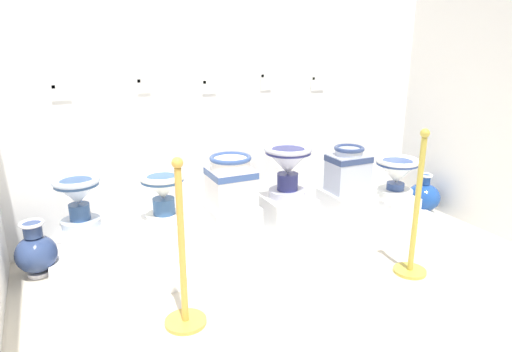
{
  "coord_description": "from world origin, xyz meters",
  "views": [
    {
      "loc": [
        0.38,
        -0.9,
        1.64
      ],
      "look_at": [
        1.83,
        2.2,
        0.58
      ],
      "focal_mm": 31.79,
      "sensor_mm": 36.0,
      "label": 1
    }
  ],
  "objects_px": {
    "info_placard_fifth": "(317,83)",
    "info_placard_first": "(60,92)",
    "decorative_vase_spare": "(423,197)",
    "plinth_block_leftmost": "(232,221)",
    "plinth_block_broad_patterned": "(84,244)",
    "antique_toilet_broad_patterned": "(78,195)",
    "antique_toilet_leftmost": "(231,180)",
    "info_placard_third": "(209,86)",
    "plinth_block_squat_floral": "(287,211)",
    "antique_toilet_rightmost": "(397,173)",
    "plinth_block_pale_glazed": "(166,237)",
    "antique_toilet_tall_cobalt": "(348,168)",
    "stanchion_post_near_right": "(414,228)",
    "plinth_block_tall_cobalt": "(346,204)",
    "antique_toilet_pale_glazed": "(163,190)",
    "info_placard_fourth": "(266,81)",
    "decorative_vase_corner": "(36,252)",
    "stanchion_post_near_left": "(183,277)",
    "info_placard_second": "(143,85)",
    "plinth_block_rightmost": "(394,203)"
  },
  "relations": [
    {
      "from": "info_placard_fifth",
      "to": "info_placard_first",
      "type": "bearing_deg",
      "value": -180.0
    },
    {
      "from": "decorative_vase_spare",
      "to": "plinth_block_leftmost",
      "type": "bearing_deg",
      "value": 176.49
    },
    {
      "from": "plinth_block_broad_patterned",
      "to": "decorative_vase_spare",
      "type": "xyz_separation_m",
      "value": [
        3.06,
        -0.16,
        -0.06
      ]
    },
    {
      "from": "antique_toilet_broad_patterned",
      "to": "decorative_vase_spare",
      "type": "xyz_separation_m",
      "value": [
        3.06,
        -0.16,
        -0.43
      ]
    },
    {
      "from": "antique_toilet_leftmost",
      "to": "antique_toilet_broad_patterned",
      "type": "bearing_deg",
      "value": 178.09
    },
    {
      "from": "antique_toilet_broad_patterned",
      "to": "info_placard_third",
      "type": "relative_size",
      "value": 2.99
    },
    {
      "from": "antique_toilet_leftmost",
      "to": "info_placard_third",
      "type": "xyz_separation_m",
      "value": [
        -0.01,
        0.43,
        0.68
      ]
    },
    {
      "from": "plinth_block_squat_floral",
      "to": "antique_toilet_rightmost",
      "type": "relative_size",
      "value": 1.01
    },
    {
      "from": "plinth_block_broad_patterned",
      "to": "info_placard_third",
      "type": "distance_m",
      "value": 1.56
    },
    {
      "from": "antique_toilet_broad_patterned",
      "to": "plinth_block_pale_glazed",
      "type": "bearing_deg",
      "value": -12.91
    },
    {
      "from": "plinth_block_pale_glazed",
      "to": "antique_toilet_tall_cobalt",
      "type": "height_order",
      "value": "antique_toilet_tall_cobalt"
    },
    {
      "from": "antique_toilet_rightmost",
      "to": "stanchion_post_near_right",
      "type": "bearing_deg",
      "value": -124.36
    },
    {
      "from": "plinth_block_tall_cobalt",
      "to": "decorative_vase_spare",
      "type": "xyz_separation_m",
      "value": [
        0.87,
        -0.05,
        -0.05
      ]
    },
    {
      "from": "antique_toilet_pale_glazed",
      "to": "info_placard_first",
      "type": "relative_size",
      "value": 2.63
    },
    {
      "from": "plinth_block_pale_glazed",
      "to": "info_placard_fourth",
      "type": "xyz_separation_m",
      "value": [
        1.07,
        0.52,
        1.05
      ]
    },
    {
      "from": "plinth_block_broad_patterned",
      "to": "stanchion_post_near_right",
      "type": "height_order",
      "value": "stanchion_post_near_right"
    },
    {
      "from": "plinth_block_squat_floral",
      "to": "decorative_vase_spare",
      "type": "xyz_separation_m",
      "value": [
        1.43,
        -0.12,
        -0.05
      ]
    },
    {
      "from": "decorative_vase_corner",
      "to": "decorative_vase_spare",
      "type": "height_order",
      "value": "decorative_vase_corner"
    },
    {
      "from": "antique_toilet_broad_patterned",
      "to": "stanchion_post_near_left",
      "type": "relative_size",
      "value": 0.35
    },
    {
      "from": "antique_toilet_tall_cobalt",
      "to": "info_placard_second",
      "type": "bearing_deg",
      "value": 162.61
    },
    {
      "from": "plinth_block_tall_cobalt",
      "to": "antique_toilet_rightmost",
      "type": "xyz_separation_m",
      "value": [
        0.52,
        -0.04,
        0.24
      ]
    },
    {
      "from": "antique_toilet_broad_patterned",
      "to": "plinth_block_pale_glazed",
      "type": "xyz_separation_m",
      "value": [
        0.56,
        -0.13,
        -0.37
      ]
    },
    {
      "from": "antique_toilet_broad_patterned",
      "to": "info_placard_first",
      "type": "relative_size",
      "value": 2.7
    },
    {
      "from": "info_placard_third",
      "to": "stanchion_post_near_right",
      "type": "distance_m",
      "value": 1.94
    },
    {
      "from": "info_placard_fifth",
      "to": "decorative_vase_spare",
      "type": "distance_m",
      "value": 1.5
    },
    {
      "from": "antique_toilet_pale_glazed",
      "to": "info_placard_fifth",
      "type": "relative_size",
      "value": 2.54
    },
    {
      "from": "antique_toilet_pale_glazed",
      "to": "plinth_block_leftmost",
      "type": "relative_size",
      "value": 0.91
    },
    {
      "from": "antique_toilet_tall_cobalt",
      "to": "stanchion_post_near_left",
      "type": "relative_size",
      "value": 0.39
    },
    {
      "from": "plinth_block_broad_patterned",
      "to": "plinth_block_rightmost",
      "type": "relative_size",
      "value": 0.87
    },
    {
      "from": "stanchion_post_near_right",
      "to": "info_placard_second",
      "type": "bearing_deg",
      "value": 138.12
    },
    {
      "from": "antique_toilet_broad_patterned",
      "to": "antique_toilet_leftmost",
      "type": "xyz_separation_m",
      "value": [
        1.12,
        -0.04,
        -0.03
      ]
    },
    {
      "from": "plinth_block_tall_cobalt",
      "to": "stanchion_post_near_left",
      "type": "distance_m",
      "value": 1.89
    },
    {
      "from": "plinth_block_tall_cobalt",
      "to": "stanchion_post_near_right",
      "type": "relative_size",
      "value": 0.37
    },
    {
      "from": "plinth_block_rightmost",
      "to": "stanchion_post_near_right",
      "type": "bearing_deg",
      "value": -124.36
    },
    {
      "from": "plinth_block_pale_glazed",
      "to": "info_placard_second",
      "type": "bearing_deg",
      "value": 87.86
    },
    {
      "from": "info_placard_first",
      "to": "stanchion_post_near_right",
      "type": "bearing_deg",
      "value": -32.91
    },
    {
      "from": "plinth_block_broad_patterned",
      "to": "info_placard_first",
      "type": "relative_size",
      "value": 2.31
    },
    {
      "from": "antique_toilet_tall_cobalt",
      "to": "info_placard_fourth",
      "type": "bearing_deg",
      "value": 137.63
    },
    {
      "from": "stanchion_post_near_right",
      "to": "info_placard_fourth",
      "type": "bearing_deg",
      "value": 109.5
    },
    {
      "from": "info_placard_third",
      "to": "info_placard_first",
      "type": "bearing_deg",
      "value": 180.0
    },
    {
      "from": "antique_toilet_tall_cobalt",
      "to": "plinth_block_tall_cobalt",
      "type": "bearing_deg",
      "value": 45.0
    },
    {
      "from": "plinth_block_pale_glazed",
      "to": "info_placard_second",
      "type": "xyz_separation_m",
      "value": [
        0.02,
        0.52,
        1.05
      ]
    },
    {
      "from": "antique_toilet_tall_cobalt",
      "to": "info_placard_fourth",
      "type": "height_order",
      "value": "info_placard_fourth"
    },
    {
      "from": "antique_toilet_broad_patterned",
      "to": "info_placard_first",
      "type": "height_order",
      "value": "info_placard_first"
    },
    {
      "from": "plinth_block_squat_floral",
      "to": "info_placard_fifth",
      "type": "xyz_separation_m",
      "value": [
        0.54,
        0.44,
        1.02
      ]
    },
    {
      "from": "plinth_block_leftmost",
      "to": "info_placard_third",
      "type": "relative_size",
      "value": 3.2
    },
    {
      "from": "plinth_block_rightmost",
      "to": "stanchion_post_near_right",
      "type": "distance_m",
      "value": 1.04
    },
    {
      "from": "plinth_block_leftmost",
      "to": "info_placard_first",
      "type": "distance_m",
      "value": 1.6
    },
    {
      "from": "plinth_block_pale_glazed",
      "to": "plinth_block_leftmost",
      "type": "relative_size",
      "value": 0.98
    },
    {
      "from": "plinth_block_pale_glazed",
      "to": "decorative_vase_corner",
      "type": "height_order",
      "value": "decorative_vase_corner"
    }
  ]
}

